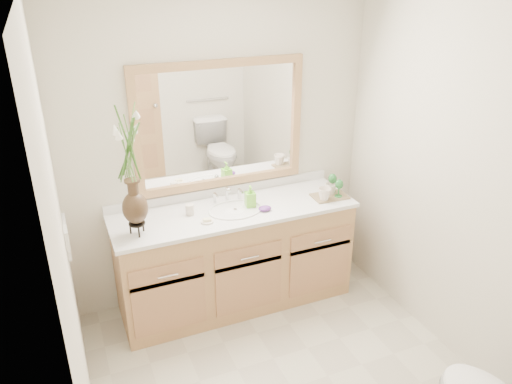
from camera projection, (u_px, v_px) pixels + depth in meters
name	position (u px, v px, depth m)	size (l,w,h in m)	color
wall_back	(220.00, 151.00, 3.82)	(2.40, 0.02, 2.40)	beige
wall_left	(68.00, 272.00, 2.30)	(0.02, 2.60, 2.40)	beige
wall_right	(467.00, 189.00, 3.16)	(0.02, 2.60, 2.40)	beige
vanity	(235.00, 258.00, 3.91)	(1.80, 0.55, 0.80)	tan
counter	(234.00, 211.00, 3.74)	(1.84, 0.57, 0.03)	white
sink	(235.00, 216.00, 3.74)	(0.38, 0.34, 0.23)	white
mirror	(221.00, 126.00, 3.72)	(1.32, 0.04, 0.97)	white
switch_plate	(67.00, 237.00, 3.04)	(0.02, 0.12, 0.12)	white
flower_vase	(129.00, 156.00, 3.16)	(0.20, 0.20, 0.83)	black
tumbler	(190.00, 210.00, 3.63)	(0.06, 0.06, 0.08)	beige
soap_dish	(207.00, 221.00, 3.54)	(0.09, 0.09, 0.03)	beige
soap_bottle	(250.00, 197.00, 3.75)	(0.07, 0.07, 0.15)	#6ED030
purple_dish	(265.00, 208.00, 3.70)	(0.10, 0.08, 0.03)	#5B297D
tray	(330.00, 196.00, 3.92)	(0.27, 0.18, 0.01)	brown
mug_left	(324.00, 194.00, 3.83)	(0.10, 0.10, 0.10)	beige
mug_right	(331.00, 188.00, 3.93)	(0.09, 0.09, 0.09)	beige
goblet_front	(339.00, 185.00, 3.87)	(0.06, 0.06, 0.14)	#236A2C
goblet_back	(332.00, 180.00, 3.95)	(0.07, 0.07, 0.15)	#236A2C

